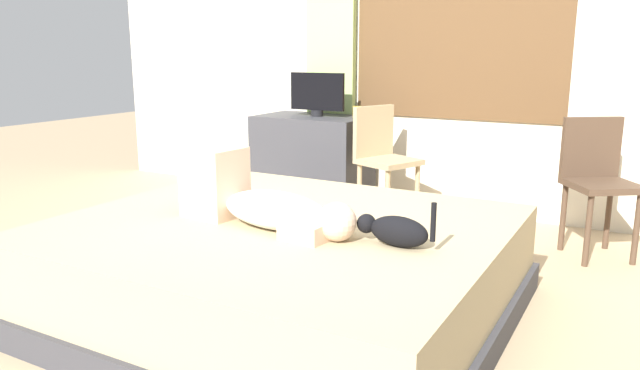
# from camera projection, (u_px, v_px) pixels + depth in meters

# --- Properties ---
(ground_plane) EXTENTS (16.00, 16.00, 0.00)m
(ground_plane) POSITION_uv_depth(u_px,v_px,m) (264.00, 309.00, 3.01)
(ground_plane) COLOR tan
(back_wall_with_window) EXTENTS (6.40, 0.14, 2.90)m
(back_wall_with_window) POSITION_uv_depth(u_px,v_px,m) (432.00, 27.00, 4.70)
(back_wall_with_window) COLOR beige
(back_wall_with_window) RESTS_ON ground
(bed) EXTENTS (2.10, 1.88, 0.47)m
(bed) POSITION_uv_depth(u_px,v_px,m) (282.00, 268.00, 2.93)
(bed) COLOR #38383D
(bed) RESTS_ON ground
(person_lying) EXTENTS (0.94, 0.34, 0.34)m
(person_lying) POSITION_uv_depth(u_px,v_px,m) (259.00, 201.00, 2.81)
(person_lying) COLOR silver
(person_lying) RESTS_ON bed
(cat) EXTENTS (0.36, 0.13, 0.21)m
(cat) POSITION_uv_depth(u_px,v_px,m) (395.00, 230.00, 2.51)
(cat) COLOR black
(cat) RESTS_ON bed
(desk) EXTENTS (0.90, 0.56, 0.74)m
(desk) POSITION_uv_depth(u_px,v_px,m) (313.00, 160.00, 5.00)
(desk) COLOR #38383D
(desk) RESTS_ON ground
(tv_monitor) EXTENTS (0.48, 0.10, 0.35)m
(tv_monitor) POSITION_uv_depth(u_px,v_px,m) (317.00, 94.00, 4.85)
(tv_monitor) COLOR black
(tv_monitor) RESTS_ON desk
(cup) EXTENTS (0.07, 0.07, 0.09)m
(cup) POSITION_uv_depth(u_px,v_px,m) (357.00, 112.00, 4.76)
(cup) COLOR gold
(cup) RESTS_ON desk
(chair_by_desk) EXTENTS (0.50, 0.50, 0.86)m
(chair_by_desk) POSITION_uv_depth(u_px,v_px,m) (382.00, 154.00, 4.50)
(chair_by_desk) COLOR tan
(chair_by_desk) RESTS_ON ground
(chair_spare) EXTENTS (0.53, 0.53, 0.86)m
(chair_spare) POSITION_uv_depth(u_px,v_px,m) (597.00, 175.00, 3.73)
(chair_spare) COLOR #4C3828
(chair_spare) RESTS_ON ground
(curtain_left) EXTENTS (0.44, 0.06, 2.60)m
(curtain_left) POSITION_uv_depth(u_px,v_px,m) (331.00, 46.00, 5.02)
(curtain_left) COLOR #ADCC75
(curtain_left) RESTS_ON ground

